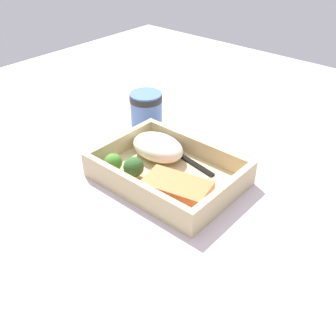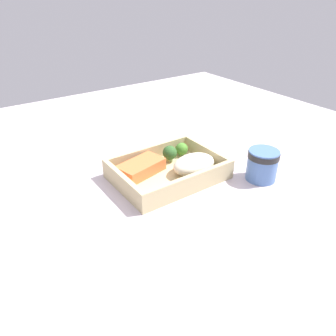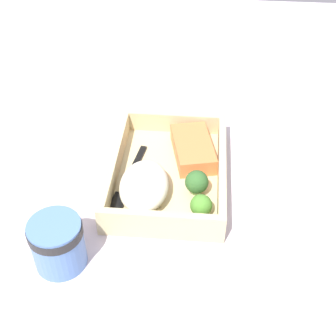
% 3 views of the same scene
% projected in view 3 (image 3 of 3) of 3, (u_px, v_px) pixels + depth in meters
% --- Properties ---
extents(ground_plane, '(1.60, 1.60, 0.02)m').
position_uv_depth(ground_plane, '(168.00, 184.00, 0.81)').
color(ground_plane, '#BFB1BB').
extents(takeout_tray, '(0.26, 0.19, 0.01)m').
position_uv_depth(takeout_tray, '(168.00, 177.00, 0.80)').
color(takeout_tray, tan).
rests_on(takeout_tray, ground_plane).
extents(tray_rim, '(0.26, 0.19, 0.04)m').
position_uv_depth(tray_rim, '(168.00, 166.00, 0.78)').
color(tray_rim, tan).
rests_on(tray_rim, takeout_tray).
extents(salmon_fillet, '(0.13, 0.09, 0.03)m').
position_uv_depth(salmon_fillet, '(193.00, 149.00, 0.82)').
color(salmon_fillet, orange).
rests_on(salmon_fillet, takeout_tray).
extents(mashed_potatoes, '(0.11, 0.08, 0.05)m').
position_uv_depth(mashed_potatoes, '(144.00, 186.00, 0.74)').
color(mashed_potatoes, beige).
rests_on(mashed_potatoes, takeout_tray).
extents(broccoli_floret_1, '(0.03, 0.03, 0.04)m').
position_uv_depth(broccoli_floret_1, '(201.00, 206.00, 0.71)').
color(broccoli_floret_1, '#82A25D').
rests_on(broccoli_floret_1, takeout_tray).
extents(broccoli_floret_2, '(0.04, 0.04, 0.04)m').
position_uv_depth(broccoli_floret_2, '(197.00, 182.00, 0.75)').
color(broccoli_floret_2, '#86A665').
rests_on(broccoli_floret_2, takeout_tray).
extents(fork, '(0.16, 0.04, 0.00)m').
position_uv_depth(fork, '(129.00, 180.00, 0.78)').
color(fork, black).
rests_on(fork, takeout_tray).
extents(paper_cup, '(0.08, 0.08, 0.08)m').
position_uv_depth(paper_cup, '(57.00, 242.00, 0.65)').
color(paper_cup, '#4C71AC').
rests_on(paper_cup, ground_plane).
extents(receipt_slip, '(0.13, 0.16, 0.00)m').
position_uv_depth(receipt_slip, '(218.00, 330.00, 0.59)').
color(receipt_slip, white).
rests_on(receipt_slip, ground_plane).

